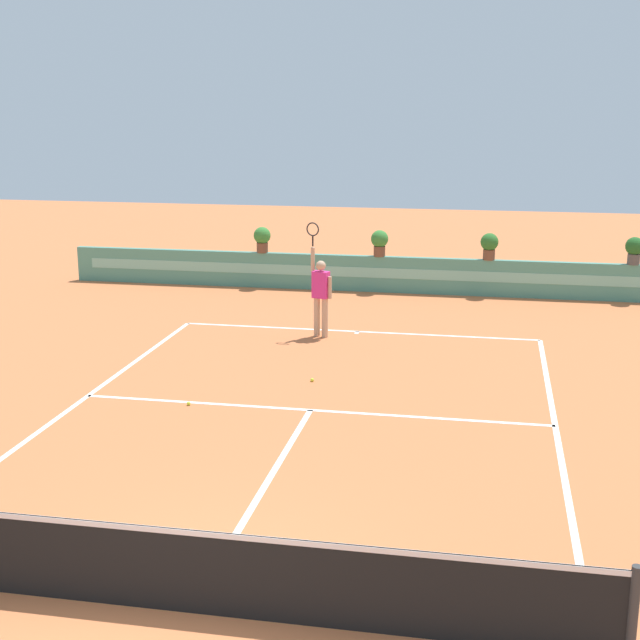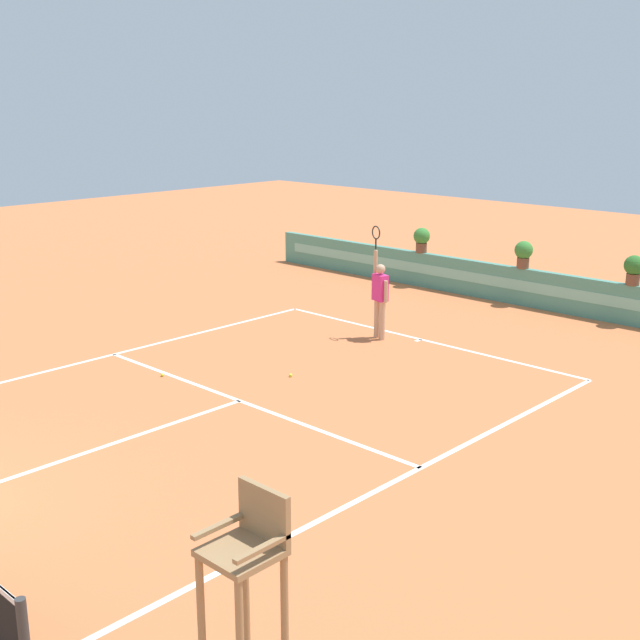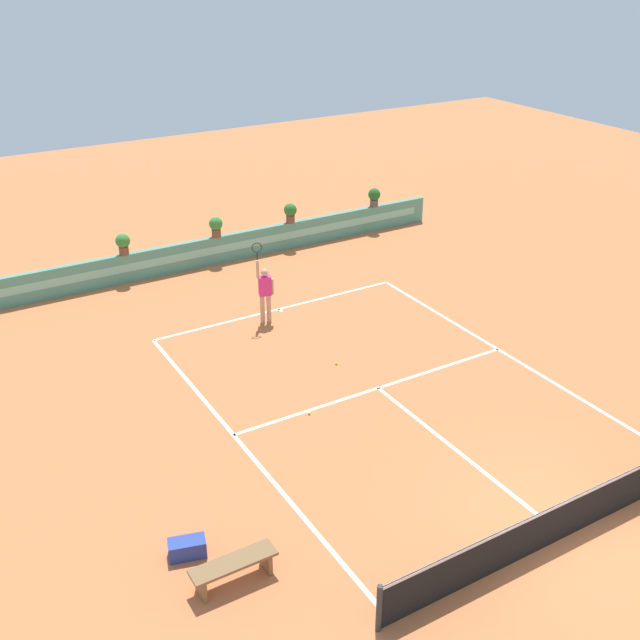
{
  "view_description": "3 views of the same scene",
  "coord_description": "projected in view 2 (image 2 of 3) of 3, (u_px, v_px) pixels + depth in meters",
  "views": [
    {
      "loc": [
        2.93,
        -7.99,
        5.23
      ],
      "look_at": [
        -0.3,
        8.85,
        1.0
      ],
      "focal_mm": 50.44,
      "sensor_mm": 36.0,
      "label": 1
    },
    {
      "loc": [
        10.85,
        -2.85,
        5.34
      ],
      "look_at": [
        -0.3,
        8.85,
        1.0
      ],
      "focal_mm": 46.43,
      "sensor_mm": 36.0,
      "label": 2
    },
    {
      "loc": [
        -9.96,
        -7.44,
        10.43
      ],
      "look_at": [
        -0.3,
        8.85,
        1.0
      ],
      "focal_mm": 43.09,
      "sensor_mm": 36.0,
      "label": 3
    }
  ],
  "objects": [
    {
      "name": "ground_plane",
      "position": [
        223.0,
        407.0,
        14.8
      ],
      "size": [
        60.0,
        60.0,
        0.0
      ],
      "primitive_type": "plane",
      "color": "#C66B3D"
    },
    {
      "name": "court_lines",
      "position": [
        253.0,
        396.0,
        15.31
      ],
      "size": [
        8.32,
        11.94,
        0.01
      ],
      "color": "white",
      "rests_on": "ground"
    },
    {
      "name": "back_wall_barrier",
      "position": [
        524.0,
        287.0,
        21.94
      ],
      "size": [
        18.0,
        0.21,
        1.0
      ],
      "color": "#4C8E7A",
      "rests_on": "ground"
    },
    {
      "name": "umpire_chair",
      "position": [
        248.0,
        579.0,
        7.1
      ],
      "size": [
        0.6,
        0.6,
        2.14
      ],
      "color": "#99754C",
      "rests_on": "ground"
    },
    {
      "name": "tennis_player",
      "position": [
        380.0,
        294.0,
        18.74
      ],
      "size": [
        0.6,
        0.31,
        2.58
      ],
      "color": "tan",
      "rests_on": "ground"
    },
    {
      "name": "tennis_ball_near_baseline",
      "position": [
        291.0,
        375.0,
        16.38
      ],
      "size": [
        0.07,
        0.07,
        0.07
      ],
      "primitive_type": "sphere",
      "color": "#CCE033",
      "rests_on": "ground"
    },
    {
      "name": "tennis_ball_mid_court",
      "position": [
        162.0,
        375.0,
        16.4
      ],
      "size": [
        0.07,
        0.07,
        0.07
      ],
      "primitive_type": "sphere",
      "color": "#CCE033",
      "rests_on": "ground"
    },
    {
      "name": "potted_plant_right",
      "position": [
        634.0,
        268.0,
        19.77
      ],
      "size": [
        0.48,
        0.48,
        0.72
      ],
      "color": "brown",
      "rests_on": "back_wall_barrier"
    },
    {
      "name": "potted_plant_left",
      "position": [
        422.0,
        238.0,
        23.98
      ],
      "size": [
        0.48,
        0.48,
        0.72
      ],
      "color": "brown",
      "rests_on": "back_wall_barrier"
    },
    {
      "name": "potted_plant_centre",
      "position": [
        524.0,
        253.0,
        21.75
      ],
      "size": [
        0.48,
        0.48,
        0.72
      ],
      "color": "brown",
      "rests_on": "back_wall_barrier"
    }
  ]
}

